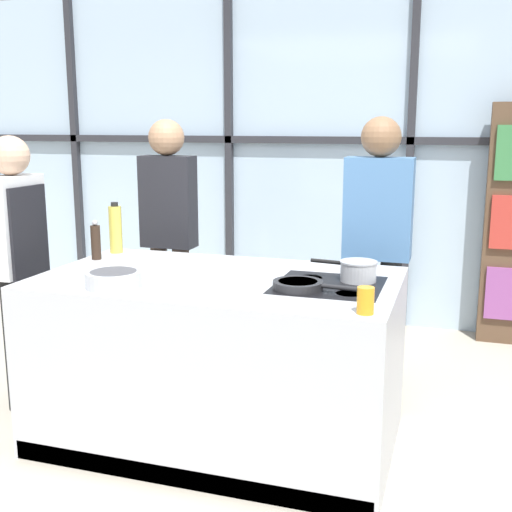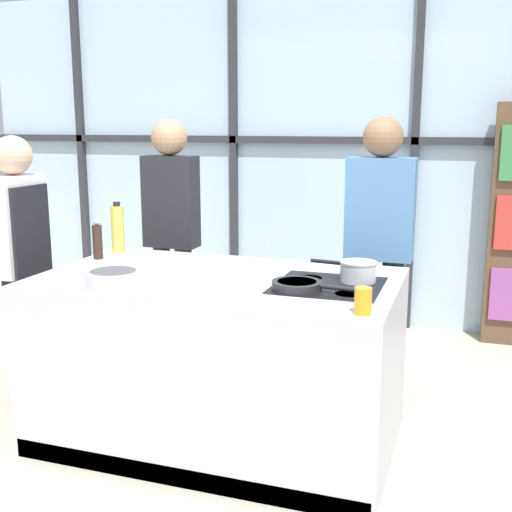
# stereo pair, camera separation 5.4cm
# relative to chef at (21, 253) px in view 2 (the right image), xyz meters

# --- Properties ---
(ground_plane) EXTENTS (18.00, 18.00, 0.00)m
(ground_plane) POSITION_rel_chef_xyz_m (1.27, -0.06, -0.93)
(ground_plane) COLOR #BCB29E
(back_window_wall) EXTENTS (6.40, 0.10, 2.80)m
(back_window_wall) POSITION_rel_chef_xyz_m (1.27, 2.27, 0.47)
(back_window_wall) COLOR silver
(back_window_wall) RESTS_ON ground_plane
(demo_island) EXTENTS (1.84, 1.06, 0.90)m
(demo_island) POSITION_rel_chef_xyz_m (1.27, -0.06, -0.48)
(demo_island) COLOR silver
(demo_island) RESTS_ON ground_plane
(chef) EXTENTS (0.23, 0.37, 1.61)m
(chef) POSITION_rel_chef_xyz_m (0.00, 0.00, 0.00)
(chef) COLOR black
(chef) RESTS_ON ground_plane
(spectator_far_left) EXTENTS (0.36, 0.24, 1.70)m
(spectator_far_left) POSITION_rel_chef_xyz_m (0.57, 0.84, 0.07)
(spectator_far_left) COLOR #47382D
(spectator_far_left) RESTS_ON ground_plane
(spectator_center_left) EXTENTS (0.41, 0.24, 1.72)m
(spectator_center_left) POSITION_rel_chef_xyz_m (1.97, 0.84, 0.06)
(spectator_center_left) COLOR black
(spectator_center_left) RESTS_ON ground_plane
(frying_pan) EXTENTS (0.43, 0.24, 0.04)m
(frying_pan) POSITION_rel_chef_xyz_m (1.73, -0.18, -0.01)
(frying_pan) COLOR #232326
(frying_pan) RESTS_ON demo_island
(saucepan) EXTENTS (0.35, 0.19, 0.10)m
(saucepan) POSITION_rel_chef_xyz_m (1.97, 0.07, 0.02)
(saucepan) COLOR silver
(saucepan) RESTS_ON demo_island
(white_plate) EXTENTS (0.27, 0.27, 0.01)m
(white_plate) POSITION_rel_chef_xyz_m (0.91, -0.13, -0.03)
(white_plate) COLOR white
(white_plate) RESTS_ON demo_island
(mixing_bowl) EXTENTS (0.27, 0.27, 0.08)m
(mixing_bowl) POSITION_rel_chef_xyz_m (0.87, -0.41, 0.01)
(mixing_bowl) COLOR silver
(mixing_bowl) RESTS_ON demo_island
(oil_bottle) EXTENTS (0.08, 0.08, 0.31)m
(oil_bottle) POSITION_rel_chef_xyz_m (0.45, 0.34, 0.11)
(oil_bottle) COLOR #E0CC4C
(oil_bottle) RESTS_ON demo_island
(pepper_grinder) EXTENTS (0.06, 0.06, 0.23)m
(pepper_grinder) POSITION_rel_chef_xyz_m (0.44, 0.13, 0.07)
(pepper_grinder) COLOR #332319
(pepper_grinder) RESTS_ON demo_island
(juice_glass_near) EXTENTS (0.07, 0.07, 0.11)m
(juice_glass_near) POSITION_rel_chef_xyz_m (2.09, -0.49, 0.02)
(juice_glass_near) COLOR orange
(juice_glass_near) RESTS_ON demo_island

